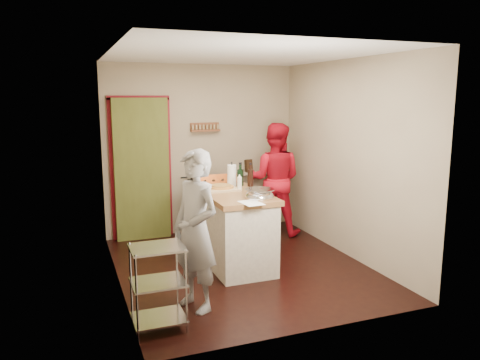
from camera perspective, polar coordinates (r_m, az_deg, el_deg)
name	(u,v)px	position (r m, az deg, el deg)	size (l,w,h in m)	color
floor	(242,267)	(6.00, 0.22, -10.54)	(3.50, 3.50, 0.00)	black
back_wall	(161,162)	(7.22, -9.64, 2.16)	(3.00, 0.44, 2.60)	tan
left_wall	(115,172)	(5.32, -15.02, 0.95)	(0.04, 3.50, 2.60)	tan
right_wall	(348,159)	(6.36, 12.97, 2.50)	(0.04, 3.50, 2.60)	tan
ceiling	(242,54)	(5.63, 0.24, 15.16)	(3.00, 3.50, 0.02)	white
stove	(211,207)	(7.17, -3.50, -3.32)	(0.60, 0.63, 1.00)	black
wire_shelving	(158,283)	(4.43, -9.96, -12.31)	(0.48, 0.40, 0.80)	silver
island	(236,228)	(5.89, -0.51, -5.85)	(0.75, 1.37, 1.25)	beige
person_stripe	(196,231)	(4.67, -5.43, -6.19)	(0.59, 0.39, 1.62)	silver
person_red	(275,179)	(7.21, 4.23, 0.11)	(0.84, 0.65, 1.73)	#B90C1D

